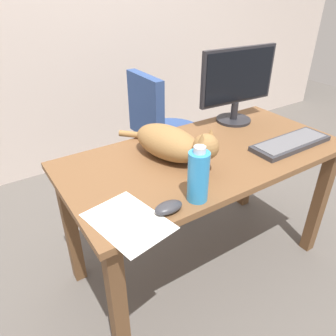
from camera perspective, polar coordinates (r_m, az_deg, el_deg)
name	(u,v)px	position (r m, az deg, el deg)	size (l,w,h in m)	color
ground_plane	(199,260)	(1.99, 5.52, -16.06)	(8.00, 8.00, 0.00)	#59544F
back_wall	(79,2)	(2.73, -15.61, 26.59)	(6.00, 0.04, 2.60)	beige
desk	(205,173)	(1.60, 6.59, -0.80)	(1.38, 0.67, 0.72)	brown
office_chair	(164,149)	(2.24, -0.69, 3.35)	(0.48, 0.48, 0.95)	black
monitor	(238,83)	(1.87, 12.28, 14.61)	(0.48, 0.20, 0.42)	#232328
keyboard	(291,143)	(1.72, 20.99, 4.17)	(0.44, 0.15, 0.03)	#333338
cat	(171,143)	(1.45, 0.61, 4.52)	(0.26, 0.60, 0.20)	olive
computer_mouse	(169,207)	(1.15, 0.09, -7.01)	(0.11, 0.06, 0.04)	#333338
paper_sheet	(128,221)	(1.12, -7.11, -9.39)	(0.21, 0.30, 0.00)	white
water_bottle	(198,176)	(1.17, 5.40, -1.40)	(0.08, 0.08, 0.22)	#2D8CD1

